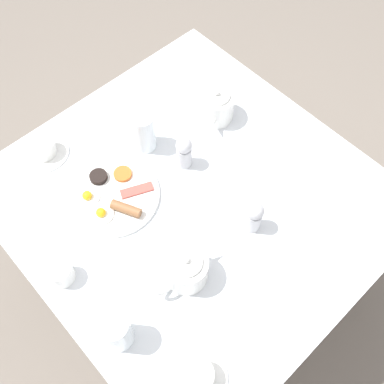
{
  "coord_description": "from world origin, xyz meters",
  "views": [
    {
      "loc": [
        -0.48,
        0.45,
        1.86
      ],
      "look_at": [
        0.0,
        0.0,
        0.72
      ],
      "focal_mm": 42.0,
      "sensor_mm": 36.0,
      "label": 1
    }
  ],
  "objects_px": {
    "fork_spare": "(360,210)",
    "teacup_with_saucer_left": "(197,377)",
    "teapot_near": "(216,106)",
    "pepper_grinder": "(254,216)",
    "water_glass_short": "(144,131)",
    "spoon_for_tea": "(297,172)",
    "breakfast_plate": "(112,195)",
    "teapot_far": "(186,269)",
    "teacup_with_saucer_right": "(43,148)",
    "water_glass_tall": "(117,331)",
    "knife_by_plate": "(135,103)",
    "creamer_jug": "(60,273)",
    "fork_by_plate": "(291,297)",
    "salt_grinder": "(184,152)"
  },
  "relations": [
    {
      "from": "fork_spare",
      "to": "teacup_with_saucer_left",
      "type": "bearing_deg",
      "value": 90.77
    },
    {
      "from": "teapot_near",
      "to": "pepper_grinder",
      "type": "bearing_deg",
      "value": 21.39
    },
    {
      "from": "water_glass_short",
      "to": "spoon_for_tea",
      "type": "relative_size",
      "value": 0.93
    },
    {
      "from": "pepper_grinder",
      "to": "spoon_for_tea",
      "type": "relative_size",
      "value": 0.79
    },
    {
      "from": "breakfast_plate",
      "to": "teapot_far",
      "type": "height_order",
      "value": "teapot_far"
    },
    {
      "from": "teacup_with_saucer_left",
      "to": "teacup_with_saucer_right",
      "type": "xyz_separation_m",
      "value": [
        0.8,
        -0.1,
        0.0
      ]
    },
    {
      "from": "water_glass_tall",
      "to": "knife_by_plate",
      "type": "height_order",
      "value": "water_glass_tall"
    },
    {
      "from": "spoon_for_tea",
      "to": "fork_spare",
      "type": "distance_m",
      "value": 0.21
    },
    {
      "from": "teapot_far",
      "to": "creamer_jug",
      "type": "bearing_deg",
      "value": 138.08
    },
    {
      "from": "water_glass_tall",
      "to": "water_glass_short",
      "type": "distance_m",
      "value": 0.6
    },
    {
      "from": "spoon_for_tea",
      "to": "breakfast_plate",
      "type": "bearing_deg",
      "value": 55.86
    },
    {
      "from": "teacup_with_saucer_right",
      "to": "water_glass_tall",
      "type": "relative_size",
      "value": 1.18
    },
    {
      "from": "teacup_with_saucer_left",
      "to": "teacup_with_saucer_right",
      "type": "bearing_deg",
      "value": -7.26
    },
    {
      "from": "teapot_far",
      "to": "creamer_jug",
      "type": "height_order",
      "value": "teapot_far"
    },
    {
      "from": "knife_by_plate",
      "to": "teapot_far",
      "type": "bearing_deg",
      "value": 153.29
    },
    {
      "from": "creamer_jug",
      "to": "fork_by_plate",
      "type": "distance_m",
      "value": 0.61
    },
    {
      "from": "spoon_for_tea",
      "to": "teacup_with_saucer_left",
      "type": "bearing_deg",
      "value": 109.26
    },
    {
      "from": "teapot_near",
      "to": "spoon_for_tea",
      "type": "height_order",
      "value": "teapot_near"
    },
    {
      "from": "teacup_with_saucer_left",
      "to": "water_glass_short",
      "type": "bearing_deg",
      "value": -30.02
    },
    {
      "from": "fork_spare",
      "to": "knife_by_plate",
      "type": "bearing_deg",
      "value": 16.04
    },
    {
      "from": "knife_by_plate",
      "to": "teacup_with_saucer_left",
      "type": "bearing_deg",
      "value": 150.29
    },
    {
      "from": "teacup_with_saucer_right",
      "to": "water_glass_short",
      "type": "distance_m",
      "value": 0.32
    },
    {
      "from": "teapot_near",
      "to": "teacup_with_saucer_left",
      "type": "distance_m",
      "value": 0.81
    },
    {
      "from": "water_glass_short",
      "to": "salt_grinder",
      "type": "distance_m",
      "value": 0.14
    },
    {
      "from": "teacup_with_saucer_right",
      "to": "spoon_for_tea",
      "type": "distance_m",
      "value": 0.79
    },
    {
      "from": "teacup_with_saucer_right",
      "to": "teapot_far",
      "type": "bearing_deg",
      "value": -174.85
    },
    {
      "from": "teacup_with_saucer_right",
      "to": "teacup_with_saucer_left",
      "type": "bearing_deg",
      "value": 172.74
    },
    {
      "from": "teacup_with_saucer_right",
      "to": "water_glass_tall",
      "type": "bearing_deg",
      "value": 163.74
    },
    {
      "from": "teapot_near",
      "to": "pepper_grinder",
      "type": "height_order",
      "value": "teapot_near"
    },
    {
      "from": "water_glass_tall",
      "to": "teapot_far",
      "type": "bearing_deg",
      "value": -88.26
    },
    {
      "from": "teapot_near",
      "to": "fork_spare",
      "type": "height_order",
      "value": "teapot_near"
    },
    {
      "from": "teacup_with_saucer_left",
      "to": "teacup_with_saucer_right",
      "type": "height_order",
      "value": "same"
    },
    {
      "from": "knife_by_plate",
      "to": "spoon_for_tea",
      "type": "distance_m",
      "value": 0.58
    },
    {
      "from": "teapot_far",
      "to": "knife_by_plate",
      "type": "bearing_deg",
      "value": 63.73
    },
    {
      "from": "fork_by_plate",
      "to": "teapot_far",
      "type": "bearing_deg",
      "value": 35.0
    },
    {
      "from": "breakfast_plate",
      "to": "fork_by_plate",
      "type": "distance_m",
      "value": 0.58
    },
    {
      "from": "teapot_far",
      "to": "fork_by_plate",
      "type": "bearing_deg",
      "value": -54.56
    },
    {
      "from": "teacup_with_saucer_right",
      "to": "fork_by_plate",
      "type": "relative_size",
      "value": 1.03
    },
    {
      "from": "water_glass_tall",
      "to": "spoon_for_tea",
      "type": "relative_size",
      "value": 0.86
    },
    {
      "from": "fork_spare",
      "to": "pepper_grinder",
      "type": "bearing_deg",
      "value": 55.97
    },
    {
      "from": "breakfast_plate",
      "to": "salt_grinder",
      "type": "bearing_deg",
      "value": -103.26
    },
    {
      "from": "teacup_with_saucer_right",
      "to": "fork_spare",
      "type": "relative_size",
      "value": 0.83
    },
    {
      "from": "pepper_grinder",
      "to": "fork_spare",
      "type": "distance_m",
      "value": 0.33
    },
    {
      "from": "spoon_for_tea",
      "to": "water_glass_tall",
      "type": "bearing_deg",
      "value": 91.54
    },
    {
      "from": "teacup_with_saucer_left",
      "to": "water_glass_short",
      "type": "height_order",
      "value": "water_glass_short"
    },
    {
      "from": "teapot_far",
      "to": "fork_spare",
      "type": "relative_size",
      "value": 1.12
    },
    {
      "from": "breakfast_plate",
      "to": "water_glass_short",
      "type": "height_order",
      "value": "water_glass_short"
    },
    {
      "from": "teacup_with_saucer_left",
      "to": "knife_by_plate",
      "type": "relative_size",
      "value": 0.8
    },
    {
      "from": "teapot_near",
      "to": "knife_by_plate",
      "type": "distance_m",
      "value": 0.28
    },
    {
      "from": "teapot_far",
      "to": "teacup_with_saucer_left",
      "type": "relative_size",
      "value": 1.34
    }
  ]
}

